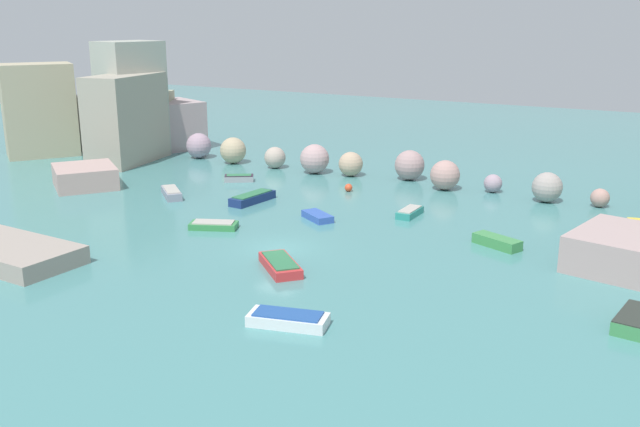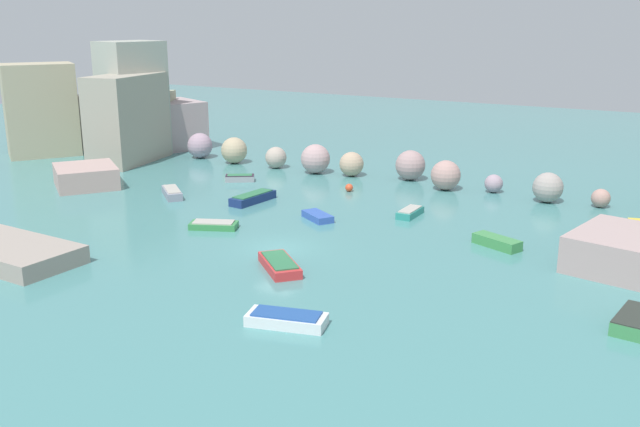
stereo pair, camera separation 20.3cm
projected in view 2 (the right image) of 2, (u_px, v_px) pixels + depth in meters
name	position (u px, v px, depth m)	size (l,w,h in m)	color
cove_water	(279.00, 248.00, 43.96)	(160.00, 160.00, 0.00)	teal
cliff_headland_left	(117.00, 118.00, 74.51)	(25.99, 25.42, 11.46)	#9DA081
rock_breakwater	(366.00, 165.00, 62.55)	(45.51, 4.50, 2.65)	#A6899B
stone_dock	(4.00, 250.00, 41.88)	(9.63, 4.48, 1.07)	gray
channel_buoy	(349.00, 188.00, 58.10)	(0.64, 0.64, 0.64)	#E04C28
moored_boat_0	(497.00, 242.00, 44.14)	(3.29, 2.21, 0.64)	#3E8E4A
moored_boat_1	(410.00, 212.00, 50.97)	(1.12, 2.76, 0.56)	teal
moored_boat_2	(240.00, 178.00, 61.69)	(2.66, 2.27, 0.58)	#94979D
moored_boat_3	(287.00, 319.00, 32.98)	(3.96, 2.38, 0.61)	white
moored_boat_4	(318.00, 216.00, 50.08)	(2.90, 2.42, 0.47)	#3256B3
moored_boat_5	(172.00, 193.00, 56.42)	(3.43, 3.14, 0.67)	gray
moored_boat_6	(214.00, 225.00, 48.03)	(3.46, 2.55, 0.49)	#358646
moored_boat_8	(253.00, 198.00, 54.77)	(1.66, 4.27, 0.70)	navy
moored_boat_9	(634.00, 321.00, 32.70)	(1.76, 3.37, 0.70)	#3D894C
moored_boat_10	(280.00, 265.00, 40.21)	(3.94, 3.75, 0.61)	red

